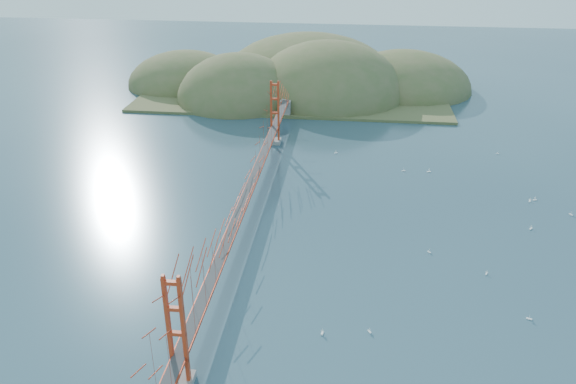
# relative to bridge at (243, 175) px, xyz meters

# --- Properties ---
(ground) EXTENTS (320.00, 320.00, 0.00)m
(ground) POSITION_rel_bridge_xyz_m (0.00, -0.18, -7.01)
(ground) COLOR #294352
(ground) RESTS_ON ground
(bridge) EXTENTS (2.20, 94.40, 12.00)m
(bridge) POSITION_rel_bridge_xyz_m (0.00, 0.00, 0.00)
(bridge) COLOR gray
(bridge) RESTS_ON ground
(far_headlands) EXTENTS (84.00, 58.00, 25.00)m
(far_headlands) POSITION_rel_bridge_xyz_m (2.21, 68.33, -7.01)
(far_headlands) COLOR brown
(far_headlands) RESTS_ON ground
(sailboat_14) EXTENTS (0.53, 0.54, 0.61)m
(sailboat_14) POSITION_rel_bridge_xyz_m (30.39, -9.22, -6.87)
(sailboat_14) COLOR white
(sailboat_14) RESTS_ON ground
(sailboat_17) EXTENTS (0.63, 0.56, 0.71)m
(sailboat_17) POSITION_rel_bridge_xyz_m (41.23, 11.19, -6.85)
(sailboat_17) COLOR white
(sailboat_17) RESTS_ON ground
(sailboat_4) EXTENTS (0.68, 0.68, 0.72)m
(sailboat_4) POSITION_rel_bridge_xyz_m (38.39, 2.33, -6.85)
(sailboat_4) COLOR white
(sailboat_4) RESTS_ON ground
(sailboat_2) EXTENTS (0.61, 0.59, 0.68)m
(sailboat_2) POSITION_rel_bridge_xyz_m (33.18, -17.15, -6.86)
(sailboat_2) COLOR white
(sailboat_2) RESTS_ON ground
(sailboat_9) EXTENTS (0.49, 0.58, 0.67)m
(sailboat_9) POSITION_rel_bridge_xyz_m (40.43, 10.81, -6.86)
(sailboat_9) COLOR white
(sailboat_9) RESTS_ON ground
(sailboat_7) EXTENTS (0.54, 0.44, 0.63)m
(sailboat_7) POSITION_rel_bridge_xyz_m (22.72, 19.62, -6.86)
(sailboat_7) COLOR white
(sailboat_7) RESTS_ON ground
(sailboat_3) EXTENTS (0.62, 0.62, 0.70)m
(sailboat_3) POSITION_rel_bridge_xyz_m (11.35, 26.08, -6.86)
(sailboat_3) COLOR white
(sailboat_3) RESTS_ON ground
(sailboat_8) EXTENTS (0.66, 0.58, 0.74)m
(sailboat_8) POSITION_rel_bridge_xyz_m (26.81, 19.76, -6.85)
(sailboat_8) COLOR white
(sailboat_8) RESTS_ON ground
(sailboat_10) EXTENTS (0.58, 0.58, 0.62)m
(sailboat_10) POSITION_rel_bridge_xyz_m (16.68, -21.12, -6.87)
(sailboat_10) COLOR white
(sailboat_10) RESTS_ON ground
(sailboat_5) EXTENTS (0.62, 0.62, 0.69)m
(sailboat_5) POSITION_rel_bridge_xyz_m (45.02, 7.10, -6.86)
(sailboat_5) COLOR white
(sailboat_5) RESTS_ON ground
(sailboat_1) EXTENTS (0.55, 0.55, 0.58)m
(sailboat_1) POSITION_rel_bridge_xyz_m (24.24, -5.20, -6.87)
(sailboat_1) COLOR white
(sailboat_1) RESTS_ON ground
(sailboat_0) EXTENTS (0.54, 0.62, 0.70)m
(sailboat_0) POSITION_rel_bridge_xyz_m (11.98, -21.91, -6.85)
(sailboat_0) COLOR white
(sailboat_0) RESTS_ON ground
(sailboat_extra_0) EXTENTS (0.53, 0.53, 0.57)m
(sailboat_extra_0) POSITION_rel_bridge_xyz_m (39.70, 29.24, -6.87)
(sailboat_extra_0) COLOR white
(sailboat_extra_0) RESTS_ON ground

